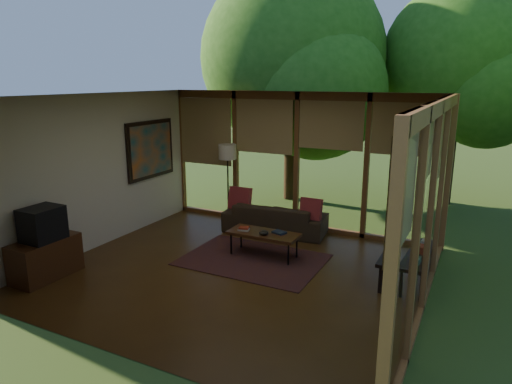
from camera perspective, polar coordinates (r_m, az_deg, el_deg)
The scene contains 25 objects.
floor at distance 7.24m, azimuth -2.61°, elevation -9.94°, with size 5.50×5.50×0.00m, color #563616.
ceiling at distance 6.62m, azimuth -2.88°, elevation 11.93°, with size 5.50×5.50×0.00m, color white.
wall_left at distance 8.48m, azimuth -19.17°, elevation 2.43°, with size 0.04×5.00×2.70m, color silver.
wall_front at distance 4.88m, azimuth -17.39°, elevation -5.68°, with size 5.50×0.04×2.70m, color silver.
window_wall_back at distance 9.02m, azimuth 5.11°, elevation 3.82°, with size 5.50×0.12×2.70m, color brown.
window_wall_right at distance 5.99m, azimuth 20.84°, elevation -2.31°, with size 0.12×5.00×2.70m, color brown.
tree_nw at distance 11.22m, azimuth 4.58°, elevation 16.33°, with size 4.32×4.32×5.56m.
tree_ne at distance 11.64m, azimuth 24.01°, elevation 14.87°, with size 3.40×3.40×5.06m.
rug at distance 7.68m, azimuth -0.39°, elevation -8.45°, with size 2.27×1.61×0.01m, color maroon.
sofa at distance 8.91m, azimuth 2.40°, elevation -3.30°, with size 1.97×0.77×0.58m, color #332719.
pillow_left at distance 9.10m, azimuth -2.01°, elevation -0.85°, with size 0.45×0.15×0.45m, color maroon.
pillow_right at distance 8.51m, azimuth 6.88°, elevation -2.17°, with size 0.40×0.13×0.40m, color maroon.
ct_book_lower at distance 7.79m, azimuth -1.52°, elevation -4.71°, with size 0.18×0.14×0.03m, color #B8B3A7.
ct_book_upper at distance 7.78m, azimuth -1.53°, elevation -4.50°, with size 0.16×0.12×0.03m, color maroon.
ct_book_side at distance 7.65m, azimuth 2.92°, elevation -5.06°, with size 0.21×0.16×0.03m, color #151F30.
ct_bowl at distance 7.57m, azimuth 0.97°, elevation -5.10°, with size 0.16×0.16×0.07m, color black.
media_cabinet at distance 7.65m, azimuth -24.81°, elevation -7.53°, with size 0.50×1.00×0.60m, color #4B2814.
television at distance 7.46m, azimuth -25.15°, elevation -3.62°, with size 0.45×0.55×0.50m, color black.
console_book_a at distance 6.77m, azimuth 17.74°, elevation -7.83°, with size 0.22×0.16×0.08m, color #305447.
console_book_b at distance 7.19m, azimuth 18.34°, elevation -6.50°, with size 0.23×0.17×0.11m, color maroon.
console_book_c at distance 7.57m, azimuth 18.80°, elevation -5.69°, with size 0.21×0.15×0.06m, color #B8B3A7.
floor_lamp at distance 9.26m, azimuth -3.58°, elevation 4.47°, with size 0.36×0.36×1.65m.
coffee_table at distance 7.70m, azimuth 0.96°, elevation -5.32°, with size 1.20×0.50×0.43m.
side_console at distance 7.17m, azimuth 18.22°, elevation -7.36°, with size 0.60×1.40×0.46m.
wall_painting at distance 9.43m, azimuth -13.03°, elevation 5.20°, with size 0.06×1.35×1.15m.
Camera 1 is at (3.27, -5.75, 2.94)m, focal length 32.00 mm.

